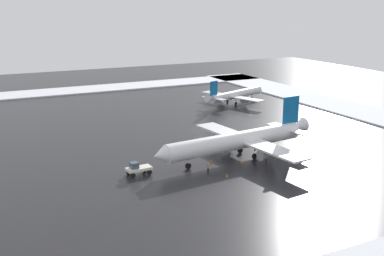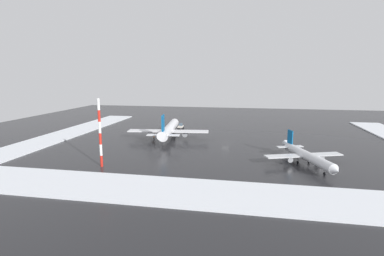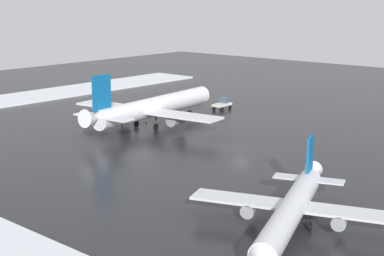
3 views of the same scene
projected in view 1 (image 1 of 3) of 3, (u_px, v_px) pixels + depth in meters
ground_plane at (200, 130)px, 116.96m from camera, size 240.00×240.00×0.00m
snow_bank_far at (355, 110)px, 138.29m from camera, size 152.00×16.00×0.42m
snow_bank_right at (116, 87)px, 175.02m from camera, size 14.00×116.00×0.42m
airplane_far_rear at (239, 140)px, 95.48m from camera, size 31.20×37.50×11.13m
airplane_foreground_jet at (235, 95)px, 147.76m from camera, size 22.12×26.19×8.04m
pushback_tug at (138, 168)px, 86.67m from camera, size 2.56×4.73×2.50m
ground_crew_mid_apron at (208, 167)px, 88.09m from camera, size 0.36×0.36×1.71m
ground_crew_near_tug at (267, 159)px, 92.92m from camera, size 0.36×0.36×1.71m
traffic_cone_near_nose at (242, 162)px, 93.21m from camera, size 0.36×0.36×0.55m
traffic_cone_mid_line at (227, 175)px, 86.07m from camera, size 0.36×0.36×0.55m
traffic_cone_wingtip_side at (212, 161)px, 93.52m from camera, size 0.36×0.36×0.55m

